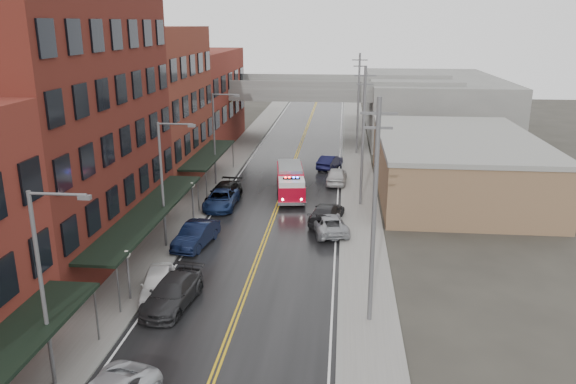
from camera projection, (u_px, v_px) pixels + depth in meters
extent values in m
cube|color=black|center=(272.00, 222.00, 45.05)|extent=(11.00, 160.00, 0.02)
cube|color=slate|center=(183.00, 218.00, 45.72)|extent=(3.00, 160.00, 0.15)
cube|color=slate|center=(363.00, 224.00, 44.33)|extent=(3.00, 160.00, 0.15)
cube|color=gray|center=(203.00, 219.00, 45.56)|extent=(0.30, 160.00, 0.15)
cube|color=gray|center=(342.00, 224.00, 44.49)|extent=(0.30, 160.00, 0.15)
cube|color=#551916|center=(57.00, 123.00, 37.04)|extent=(9.00, 20.00, 18.00)
cube|color=maroon|center=(148.00, 107.00, 54.14)|extent=(9.00, 15.00, 15.00)
cube|color=maroon|center=(195.00, 99.00, 71.24)|extent=(9.00, 20.00, 12.00)
cube|color=#876749|center=(455.00, 166.00, 52.33)|extent=(14.00, 22.00, 5.00)
cube|color=slate|center=(431.00, 105.00, 80.27)|extent=(18.00, 30.00, 8.00)
cylinder|color=slate|center=(97.00, 315.00, 27.70)|extent=(0.10, 0.10, 3.00)
cube|color=black|center=(149.00, 212.00, 38.23)|extent=(2.60, 18.00, 0.18)
cylinder|color=slate|center=(119.00, 290.00, 30.36)|extent=(0.10, 0.10, 3.00)
cylinder|color=slate|center=(198.00, 196.00, 46.74)|extent=(0.10, 0.10, 3.00)
cube|color=black|center=(209.00, 154.00, 54.89)|extent=(2.60, 13.00, 0.18)
cylinder|color=slate|center=(206.00, 187.00, 49.41)|extent=(0.10, 0.10, 3.00)
cylinder|color=slate|center=(233.00, 155.00, 61.03)|extent=(0.10, 0.10, 3.00)
cylinder|color=#59595B|center=(129.00, 278.00, 31.92)|extent=(0.14, 0.14, 2.80)
sphere|color=silver|center=(126.00, 254.00, 31.48)|extent=(0.44, 0.44, 0.44)
cylinder|color=#59595B|center=(193.00, 203.00, 45.25)|extent=(0.14, 0.14, 2.80)
sphere|color=silver|center=(192.00, 185.00, 44.82)|extent=(0.44, 0.44, 0.44)
cylinder|color=#59595B|center=(43.00, 294.00, 23.44)|extent=(0.18, 0.18, 9.00)
cylinder|color=#59595B|center=(57.00, 194.00, 22.05)|extent=(2.40, 0.12, 0.12)
cube|color=#59595B|center=(85.00, 197.00, 21.97)|extent=(0.50, 0.22, 0.18)
cylinder|color=#59595B|center=(162.00, 187.00, 38.68)|extent=(0.18, 0.18, 9.00)
cylinder|color=#59595B|center=(176.00, 124.00, 37.29)|extent=(2.40, 0.12, 0.12)
cube|color=#59595B|center=(192.00, 126.00, 37.21)|extent=(0.50, 0.22, 0.18)
cylinder|color=#59595B|center=(214.00, 140.00, 53.91)|extent=(0.18, 0.18, 9.00)
cylinder|color=#59595B|center=(225.00, 94.00, 52.52)|extent=(2.40, 0.12, 0.12)
cube|color=#59595B|center=(237.00, 96.00, 52.45)|extent=(0.50, 0.22, 0.18)
cylinder|color=#59595B|center=(374.00, 216.00, 28.34)|extent=(0.24, 0.24, 12.00)
cube|color=#59595B|center=(379.00, 113.00, 26.83)|extent=(1.80, 0.12, 0.12)
cube|color=#59595B|center=(378.00, 128.00, 27.04)|extent=(1.40, 0.12, 0.12)
cylinder|color=#59595B|center=(363.00, 138.00, 47.39)|extent=(0.24, 0.24, 12.00)
cube|color=#59595B|center=(365.00, 76.00, 45.88)|extent=(1.80, 0.12, 0.12)
cube|color=#59595B|center=(365.00, 84.00, 46.08)|extent=(1.40, 0.12, 0.12)
cylinder|color=#59595B|center=(358.00, 105.00, 66.43)|extent=(0.24, 0.24, 12.00)
cube|color=#59595B|center=(360.00, 60.00, 64.93)|extent=(1.80, 0.12, 0.12)
cube|color=#59595B|center=(360.00, 66.00, 65.13)|extent=(1.40, 0.12, 0.12)
cube|color=slate|center=(302.00, 91.00, 73.57)|extent=(40.00, 10.00, 1.50)
cube|color=slate|center=(221.00, 118.00, 75.70)|extent=(1.60, 8.00, 6.00)
cube|color=slate|center=(385.00, 121.00, 73.61)|extent=(1.60, 8.00, 6.00)
cube|color=#AF081E|center=(290.00, 178.00, 52.36)|extent=(3.00, 5.41, 1.97)
cube|color=#AF081E|center=(291.00, 192.00, 48.95)|extent=(2.64, 2.72, 1.40)
cube|color=silver|center=(291.00, 182.00, 48.67)|extent=(2.50, 2.52, 0.47)
cube|color=black|center=(291.00, 188.00, 49.04)|extent=(2.54, 1.80, 0.75)
cube|color=slate|center=(290.00, 166.00, 52.03)|extent=(2.72, 5.01, 0.28)
cube|color=black|center=(291.00, 178.00, 48.58)|extent=(1.52, 0.46, 0.13)
sphere|color=#FF0C0C|center=(286.00, 178.00, 48.55)|extent=(0.19, 0.19, 0.19)
sphere|color=#1933FF|center=(297.00, 178.00, 48.58)|extent=(0.19, 0.19, 0.19)
cylinder|color=black|center=(280.00, 200.00, 49.03)|extent=(0.97, 0.45, 0.94)
cylinder|color=black|center=(303.00, 200.00, 49.09)|extent=(0.97, 0.45, 0.94)
cylinder|color=black|center=(279.00, 190.00, 52.16)|extent=(0.97, 0.45, 0.94)
cylinder|color=black|center=(301.00, 189.00, 52.23)|extent=(0.97, 0.45, 0.94)
cylinder|color=black|center=(279.00, 183.00, 54.40)|extent=(0.97, 0.45, 0.94)
cylinder|color=black|center=(300.00, 182.00, 54.47)|extent=(0.97, 0.45, 0.94)
imported|color=#27272A|center=(172.00, 293.00, 31.56)|extent=(2.81, 5.64, 1.58)
imported|color=white|center=(158.00, 283.00, 32.73)|extent=(2.72, 4.85, 1.56)
imported|color=black|center=(196.00, 235.00, 40.04)|extent=(2.58, 5.26, 1.66)
imported|color=#14254E|center=(221.00, 199.00, 48.33)|extent=(2.60, 5.47, 1.51)
imported|color=black|center=(224.00, 193.00, 49.84)|extent=(2.78, 5.83, 1.64)
imported|color=#92959A|center=(328.00, 223.00, 42.69)|extent=(3.51, 5.61, 1.45)
imported|color=black|center=(327.00, 213.00, 44.82)|extent=(3.14, 5.64, 1.54)
imported|color=#BABABA|center=(337.00, 176.00, 55.58)|extent=(2.09, 4.85, 1.63)
imported|color=black|center=(330.00, 162.00, 61.39)|extent=(2.90, 4.83, 1.50)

